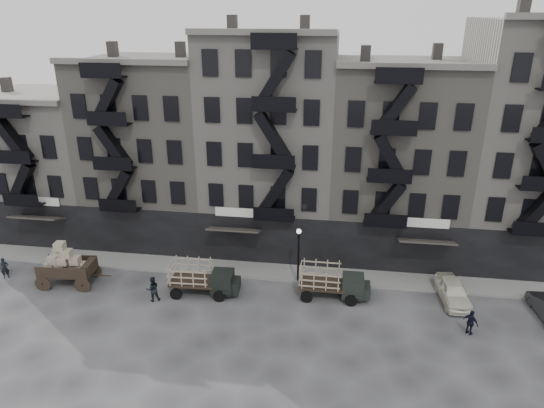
# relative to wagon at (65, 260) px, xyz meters

# --- Properties ---
(ground) EXTENTS (140.00, 140.00, 0.00)m
(ground) POSITION_rel_wagon_xyz_m (13.52, -0.01, -1.93)
(ground) COLOR #38383A
(ground) RESTS_ON ground
(sidewalk) EXTENTS (55.00, 2.50, 0.15)m
(sidewalk) POSITION_rel_wagon_xyz_m (13.52, 3.74, -1.86)
(sidewalk) COLOR slate
(sidewalk) RESTS_ON ground
(building_west) EXTENTS (10.00, 11.35, 13.20)m
(building_west) POSITION_rel_wagon_xyz_m (-6.48, 9.82, 4.07)
(building_west) COLOR gray
(building_west) RESTS_ON ground
(building_midwest) EXTENTS (10.00, 11.35, 16.20)m
(building_midwest) POSITION_rel_wagon_xyz_m (3.52, 9.82, 5.57)
(building_midwest) COLOR slate
(building_midwest) RESTS_ON ground
(building_center) EXTENTS (10.00, 11.35, 18.20)m
(building_center) POSITION_rel_wagon_xyz_m (13.52, 9.81, 6.57)
(building_center) COLOR gray
(building_center) RESTS_ON ground
(building_mideast) EXTENTS (10.00, 11.35, 16.20)m
(building_mideast) POSITION_rel_wagon_xyz_m (23.52, 9.82, 5.57)
(building_mideast) COLOR slate
(building_mideast) RESTS_ON ground
(building_east) EXTENTS (10.00, 11.35, 19.20)m
(building_east) POSITION_rel_wagon_xyz_m (33.52, 9.81, 7.07)
(building_east) COLOR gray
(building_east) RESTS_ON ground
(lamp_post) EXTENTS (0.36, 0.36, 4.28)m
(lamp_post) POSITION_rel_wagon_xyz_m (16.52, 2.59, 0.85)
(lamp_post) COLOR black
(lamp_post) RESTS_ON ground
(wagon) EXTENTS (4.16, 2.47, 3.38)m
(wagon) POSITION_rel_wagon_xyz_m (0.00, 0.00, 0.00)
(wagon) COLOR black
(wagon) RESTS_ON ground
(stake_truck_west) EXTENTS (4.88, 2.18, 2.41)m
(stake_truck_west) POSITION_rel_wagon_xyz_m (10.07, 0.14, -0.56)
(stake_truck_west) COLOR black
(stake_truck_west) RESTS_ON ground
(stake_truck_east) EXTENTS (4.81, 2.04, 2.40)m
(stake_truck_east) POSITION_rel_wagon_xyz_m (19.03, 0.95, -0.56)
(stake_truck_east) COLOR black
(stake_truck_east) RESTS_ON ground
(car_east) EXTENTS (2.15, 4.45, 1.46)m
(car_east) POSITION_rel_wagon_xyz_m (27.20, 1.66, -1.20)
(car_east) COLOR silver
(car_east) RESTS_ON ground
(pedestrian_west) EXTENTS (0.71, 0.64, 1.63)m
(pedestrian_west) POSITION_rel_wagon_xyz_m (-5.01, 0.10, -1.12)
(pedestrian_west) COLOR black
(pedestrian_west) RESTS_ON ground
(pedestrian_mid) EXTENTS (1.10, 1.03, 1.82)m
(pedestrian_mid) POSITION_rel_wagon_xyz_m (6.96, -1.21, -1.02)
(pedestrian_mid) COLOR black
(pedestrian_mid) RESTS_ON ground
(policeman) EXTENTS (0.98, 0.97, 1.67)m
(policeman) POSITION_rel_wagon_xyz_m (27.53, -2.00, -1.10)
(policeman) COLOR black
(policeman) RESTS_ON ground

